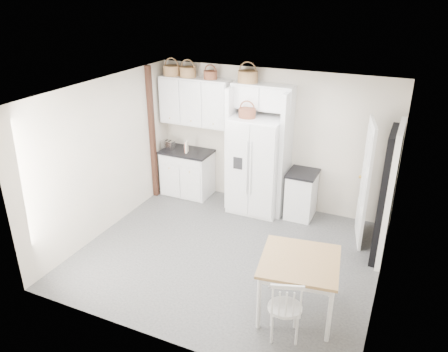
% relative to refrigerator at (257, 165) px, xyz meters
% --- Properties ---
extents(floor, '(4.50, 4.50, 0.00)m').
position_rel_refrigerator_xyz_m(floor, '(0.15, -1.63, -0.90)').
color(floor, '#343434').
rests_on(floor, ground).
extents(ceiling, '(4.50, 4.50, 0.00)m').
position_rel_refrigerator_xyz_m(ceiling, '(0.15, -1.63, 1.70)').
color(ceiling, white).
rests_on(ceiling, wall_back).
extents(wall_back, '(4.50, 0.00, 4.50)m').
position_rel_refrigerator_xyz_m(wall_back, '(0.15, 0.37, 0.40)').
color(wall_back, '#B7B3A2').
rests_on(wall_back, floor).
extents(wall_left, '(0.00, 4.00, 4.00)m').
position_rel_refrigerator_xyz_m(wall_left, '(-2.10, -1.63, 0.40)').
color(wall_left, '#B7B3A2').
rests_on(wall_left, floor).
extents(wall_right, '(0.00, 4.00, 4.00)m').
position_rel_refrigerator_xyz_m(wall_right, '(2.40, -1.63, 0.40)').
color(wall_right, '#B7B3A2').
rests_on(wall_right, floor).
extents(refrigerator, '(0.93, 0.75, 1.81)m').
position_rel_refrigerator_xyz_m(refrigerator, '(0.00, 0.00, 0.00)').
color(refrigerator, silver).
rests_on(refrigerator, floor).
extents(base_cab_left, '(0.96, 0.60, 0.89)m').
position_rel_refrigerator_xyz_m(base_cab_left, '(-1.50, 0.07, -0.46)').
color(base_cab_left, silver).
rests_on(base_cab_left, floor).
extents(base_cab_right, '(0.48, 0.57, 0.84)m').
position_rel_refrigerator_xyz_m(base_cab_right, '(0.85, 0.07, -0.48)').
color(base_cab_right, silver).
rests_on(base_cab_right, floor).
extents(dining_table, '(1.10, 1.10, 0.80)m').
position_rel_refrigerator_xyz_m(dining_table, '(1.49, -2.47, -0.50)').
color(dining_table, olive).
rests_on(dining_table, floor).
extents(windsor_chair, '(0.51, 0.49, 0.85)m').
position_rel_refrigerator_xyz_m(windsor_chair, '(1.47, -2.95, -0.48)').
color(windsor_chair, silver).
rests_on(windsor_chair, floor).
extents(counter_left, '(1.00, 0.64, 0.04)m').
position_rel_refrigerator_xyz_m(counter_left, '(-1.50, 0.07, 0.00)').
color(counter_left, black).
rests_on(counter_left, base_cab_left).
extents(counter_right, '(0.51, 0.61, 0.04)m').
position_rel_refrigerator_xyz_m(counter_right, '(0.85, 0.07, -0.05)').
color(counter_right, black).
rests_on(counter_right, base_cab_right).
extents(toaster, '(0.27, 0.18, 0.18)m').
position_rel_refrigerator_xyz_m(toaster, '(-1.88, 0.00, 0.11)').
color(toaster, silver).
rests_on(toaster, counter_left).
extents(cookbook_red, '(0.05, 0.14, 0.21)m').
position_rel_refrigerator_xyz_m(cookbook_red, '(-1.46, -0.01, 0.13)').
color(cookbook_red, maroon).
rests_on(cookbook_red, counter_left).
extents(cookbook_cream, '(0.07, 0.15, 0.22)m').
position_rel_refrigerator_xyz_m(cookbook_cream, '(-1.46, -0.01, 0.13)').
color(cookbook_cream, '#F3E6CC').
rests_on(cookbook_cream, counter_left).
extents(basket_upper_a, '(0.33, 0.33, 0.19)m').
position_rel_refrigerator_xyz_m(basket_upper_a, '(-1.84, 0.20, 1.54)').
color(basket_upper_a, brown).
rests_on(basket_upper_a, upper_cabinet).
extents(basket_upper_b, '(0.31, 0.31, 0.18)m').
position_rel_refrigerator_xyz_m(basket_upper_b, '(-1.49, 0.20, 1.54)').
color(basket_upper_b, brown).
rests_on(basket_upper_b, upper_cabinet).
extents(basket_upper_c, '(0.26, 0.26, 0.15)m').
position_rel_refrigerator_xyz_m(basket_upper_c, '(-1.02, 0.20, 1.52)').
color(basket_upper_c, brown).
rests_on(basket_upper_c, upper_cabinet).
extents(basket_bridge_a, '(0.36, 0.36, 0.20)m').
position_rel_refrigerator_xyz_m(basket_bridge_a, '(-0.30, 0.20, 1.55)').
color(basket_bridge_a, brown).
rests_on(basket_bridge_a, bridge_cabinet).
extents(basket_fridge_a, '(0.30, 0.30, 0.16)m').
position_rel_refrigerator_xyz_m(basket_fridge_a, '(-0.18, -0.10, 0.98)').
color(basket_fridge_a, brown).
rests_on(basket_fridge_a, refrigerator).
extents(upper_cabinet, '(1.40, 0.34, 0.90)m').
position_rel_refrigerator_xyz_m(upper_cabinet, '(-1.35, 0.20, 1.00)').
color(upper_cabinet, silver).
rests_on(upper_cabinet, wall_back).
extents(bridge_cabinet, '(1.12, 0.34, 0.45)m').
position_rel_refrigerator_xyz_m(bridge_cabinet, '(-0.00, 0.20, 1.22)').
color(bridge_cabinet, silver).
rests_on(bridge_cabinet, wall_back).
extents(fridge_panel_left, '(0.08, 0.60, 2.30)m').
position_rel_refrigerator_xyz_m(fridge_panel_left, '(-0.51, 0.07, 0.25)').
color(fridge_panel_left, silver).
rests_on(fridge_panel_left, floor).
extents(fridge_panel_right, '(0.08, 0.60, 2.30)m').
position_rel_refrigerator_xyz_m(fridge_panel_right, '(0.51, 0.07, 0.25)').
color(fridge_panel_right, silver).
rests_on(fridge_panel_right, floor).
extents(trim_post, '(0.09, 0.09, 2.60)m').
position_rel_refrigerator_xyz_m(trim_post, '(-2.05, -0.28, 0.40)').
color(trim_post, black).
rests_on(trim_post, floor).
extents(doorway_void, '(0.18, 0.85, 2.05)m').
position_rel_refrigerator_xyz_m(doorway_void, '(2.31, -0.63, 0.12)').
color(doorway_void, black).
rests_on(doorway_void, floor).
extents(door_slab, '(0.21, 0.79, 2.05)m').
position_rel_refrigerator_xyz_m(door_slab, '(1.95, -0.30, 0.12)').
color(door_slab, white).
rests_on(door_slab, floor).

